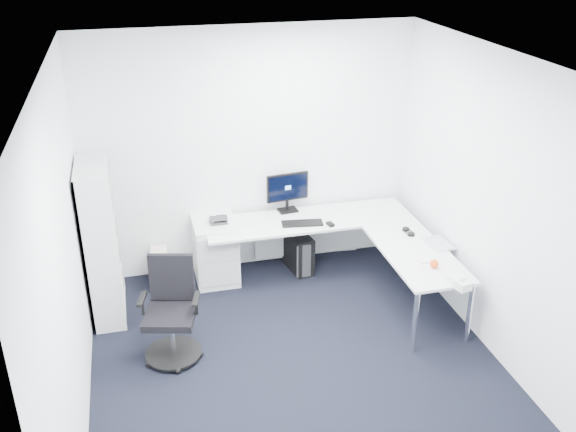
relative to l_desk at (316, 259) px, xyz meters
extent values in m
plane|color=black|center=(-0.55, -1.40, -0.33)|extent=(4.20, 4.20, 0.00)
plane|color=white|center=(-0.55, -1.40, 2.37)|extent=(4.20, 4.20, 0.00)
cube|color=white|center=(-0.55, 0.70, 1.02)|extent=(3.60, 0.02, 2.70)
cube|color=white|center=(-0.55, -3.50, 1.02)|extent=(3.60, 0.02, 2.70)
cube|color=white|center=(-2.35, -1.40, 1.02)|extent=(0.02, 4.20, 2.70)
cube|color=white|center=(1.25, -1.40, 1.02)|extent=(0.02, 4.20, 2.70)
cube|color=silver|center=(-1.02, 0.43, 0.01)|extent=(0.45, 0.56, 0.70)
cube|color=black|center=(-0.09, 0.41, -0.11)|extent=(0.27, 0.48, 0.44)
cube|color=beige|center=(-1.64, 0.46, -0.15)|extent=(0.21, 0.41, 0.38)
cube|color=silver|center=(0.53, 0.72, -0.31)|extent=(0.37, 0.10, 0.04)
cube|color=black|center=(-0.10, 0.20, 0.34)|extent=(0.46, 0.21, 0.02)
cube|color=black|center=(0.18, 0.10, 0.35)|extent=(0.07, 0.10, 0.03)
cube|color=silver|center=(0.80, -0.72, 0.34)|extent=(0.15, 0.41, 0.01)
sphere|color=#EC5215|center=(0.85, -1.00, 0.37)|extent=(0.08, 0.08, 0.08)
cube|color=silver|center=(0.92, -1.37, 0.37)|extent=(0.17, 0.25, 0.08)
camera|label=1|loc=(-1.77, -5.76, 3.35)|focal=40.00mm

